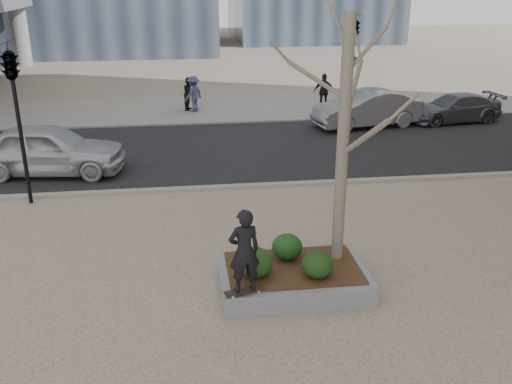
{
  "coord_description": "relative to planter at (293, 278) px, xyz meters",
  "views": [
    {
      "loc": [
        -1.13,
        -10.18,
        6.14
      ],
      "look_at": [
        0.5,
        2.0,
        1.4
      ],
      "focal_mm": 40.0,
      "sensor_mm": 36.0,
      "label": 1
    }
  ],
  "objects": [
    {
      "name": "sycamore_tree",
      "position": [
        1.0,
        0.3,
        3.56
      ],
      "size": [
        2.8,
        2.8,
        6.6
      ],
      "primitive_type": null,
      "color": "gray",
      "rests_on": "planter_mulch"
    },
    {
      "name": "shrub_right",
      "position": [
        0.39,
        -0.46,
        0.53
      ],
      "size": [
        0.63,
        0.63,
        0.54
      ],
      "primitive_type": "ellipsoid",
      "color": "#173410",
      "rests_on": "planter_mulch"
    },
    {
      "name": "car_silver",
      "position": [
        5.64,
        12.64,
        0.55
      ],
      "size": [
        4.8,
        2.41,
        1.51
      ],
      "primitive_type": "imported",
      "rotation": [
        0.0,
        0.0,
        4.9
      ],
      "color": "gray",
      "rests_on": "street"
    },
    {
      "name": "far_sidewalk",
      "position": [
        -1.0,
        17.0,
        -0.21
      ],
      "size": [
        60.0,
        6.0,
        0.02
      ],
      "primitive_type": "cube",
      "color": "gray",
      "rests_on": "ground"
    },
    {
      "name": "shrub_left",
      "position": [
        -0.82,
        -0.26,
        0.56
      ],
      "size": [
        0.7,
        0.7,
        0.6
      ],
      "primitive_type": "ellipsoid",
      "color": "black",
      "rests_on": "planter_mulch"
    },
    {
      "name": "skateboarder",
      "position": [
        -1.1,
        -0.84,
        1.13
      ],
      "size": [
        0.67,
        0.5,
        1.65
      ],
      "primitive_type": "imported",
      "rotation": [
        0.0,
        0.0,
        3.33
      ],
      "color": "black",
      "rests_on": "skateboard"
    },
    {
      "name": "car_third",
      "position": [
        9.69,
        12.95,
        0.4
      ],
      "size": [
        4.29,
        2.12,
        1.2
      ],
      "primitive_type": "imported",
      "rotation": [
        0.0,
        0.0,
        4.82
      ],
      "color": "#565962",
      "rests_on": "street"
    },
    {
      "name": "pedestrian_a",
      "position": [
        -1.69,
        16.77,
        0.58
      ],
      "size": [
        0.77,
        0.88,
        1.55
      ],
      "primitive_type": "imported",
      "rotation": [
        0.0,
        0.0,
        1.3
      ],
      "color": "black",
      "rests_on": "far_sidewalk"
    },
    {
      "name": "planter",
      "position": [
        0.0,
        0.0,
        0.0
      ],
      "size": [
        3.0,
        2.0,
        0.45
      ],
      "primitive_type": "cube",
      "color": "gray",
      "rests_on": "ground"
    },
    {
      "name": "traffic_light_far",
      "position": [
        5.5,
        14.6,
        2.02
      ],
      "size": [
        0.6,
        2.48,
        4.5
      ],
      "primitive_type": null,
      "color": "black",
      "rests_on": "ground"
    },
    {
      "name": "planter_mulch",
      "position": [
        0.0,
        0.0,
        0.25
      ],
      "size": [
        2.7,
        1.7,
        0.04
      ],
      "primitive_type": "cube",
      "color": "#382314",
      "rests_on": "planter"
    },
    {
      "name": "street",
      "position": [
        -1.0,
        10.0,
        -0.21
      ],
      "size": [
        60.0,
        8.0,
        0.02
      ],
      "primitive_type": "cube",
      "color": "black",
      "rests_on": "ground"
    },
    {
      "name": "ground",
      "position": [
        -1.0,
        0.0,
        -0.23
      ],
      "size": [
        120.0,
        120.0,
        0.0
      ],
      "primitive_type": "plane",
      "color": "tan",
      "rests_on": "ground"
    },
    {
      "name": "pedestrian_c",
      "position": [
        4.66,
        16.12,
        0.64
      ],
      "size": [
        1.06,
        0.7,
        1.67
      ],
      "primitive_type": "imported",
      "rotation": [
        0.0,
        0.0,
        2.82
      ],
      "color": "black",
      "rests_on": "far_sidewalk"
    },
    {
      "name": "traffic_light_near",
      "position": [
        -6.5,
        5.6,
        2.02
      ],
      "size": [
        0.6,
        2.48,
        4.5
      ],
      "primitive_type": null,
      "color": "black",
      "rests_on": "ground"
    },
    {
      "name": "police_car",
      "position": [
        -6.43,
        8.11,
        0.61
      ],
      "size": [
        5.01,
        2.49,
        1.64
      ],
      "primitive_type": "imported",
      "rotation": [
        0.0,
        0.0,
        1.45
      ],
      "color": "silver",
      "rests_on": "street"
    },
    {
      "name": "pedestrian_b",
      "position": [
        -1.53,
        16.38,
        0.63
      ],
      "size": [
        1.18,
        1.21,
        1.66
      ],
      "primitive_type": "imported",
      "rotation": [
        0.0,
        0.0,
        3.97
      ],
      "color": "#3B446A",
      "rests_on": "far_sidewalk"
    },
    {
      "name": "shrub_middle",
      "position": [
        -0.06,
        0.38,
        0.54
      ],
      "size": [
        0.64,
        0.64,
        0.55
      ],
      "primitive_type": "ellipsoid",
      "color": "#133C15",
      "rests_on": "planter_mulch"
    },
    {
      "name": "skateboard",
      "position": [
        -1.1,
        -0.84,
        0.26
      ],
      "size": [
        0.81,
        0.39,
        0.08
      ],
      "primitive_type": null,
      "rotation": [
        0.0,
        0.0,
        0.25
      ],
      "color": "black",
      "rests_on": "planter"
    }
  ]
}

